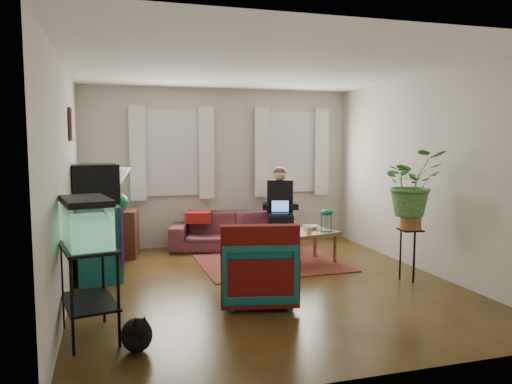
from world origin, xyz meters
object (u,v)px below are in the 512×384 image
object	(u,v)px
sofa	(235,225)
armchair	(258,266)
coffee_table	(298,248)
aquarium_stand	(89,292)
side_table	(121,234)
plant_stand	(410,255)
dresser	(95,240)

from	to	relation	value
sofa	armchair	distance (m)	2.68
coffee_table	sofa	bearing A→B (deg)	102.87
sofa	aquarium_stand	size ratio (longest dim) A/B	2.43
side_table	armchair	size ratio (longest dim) A/B	0.88
armchair	coffee_table	xyz separation A→B (m)	(1.04, 1.44, -0.17)
armchair	coffee_table	bearing A→B (deg)	-113.74
side_table	coffee_table	world-z (taller)	side_table
plant_stand	coffee_table	bearing A→B (deg)	131.06
side_table	aquarium_stand	world-z (taller)	aquarium_stand
dresser	plant_stand	bearing A→B (deg)	-27.59
aquarium_stand	side_table	bearing A→B (deg)	72.43
aquarium_stand	coffee_table	size ratio (longest dim) A/B	0.75
side_table	plant_stand	size ratio (longest dim) A/B	1.08
armchair	plant_stand	size ratio (longest dim) A/B	1.23
side_table	dresser	size ratio (longest dim) A/B	0.68
sofa	plant_stand	size ratio (longest dim) A/B	3.10
dresser	armchair	bearing A→B (deg)	-51.14
side_table	aquarium_stand	bearing A→B (deg)	-96.38
side_table	dresser	xyz separation A→B (m)	(-0.34, -0.99, 0.12)
armchair	plant_stand	distance (m)	2.09
aquarium_stand	plant_stand	xyz separation A→B (m)	(3.79, 0.77, -0.09)
armchair	plant_stand	xyz separation A→B (m)	(2.07, 0.25, -0.07)
dresser	armchair	distance (m)	2.36
sofa	aquarium_stand	xyz separation A→B (m)	(-2.13, -3.16, 0.02)
aquarium_stand	coffee_table	bearing A→B (deg)	24.19
sofa	side_table	distance (m)	1.78
sofa	dresser	bearing A→B (deg)	-138.38
sofa	plant_stand	xyz separation A→B (m)	(1.66, -2.39, -0.07)
side_table	armchair	bearing A→B (deg)	-62.28
dresser	side_table	bearing A→B (deg)	63.33
coffee_table	plant_stand	distance (m)	1.58
sofa	armchair	bearing A→B (deg)	-83.04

